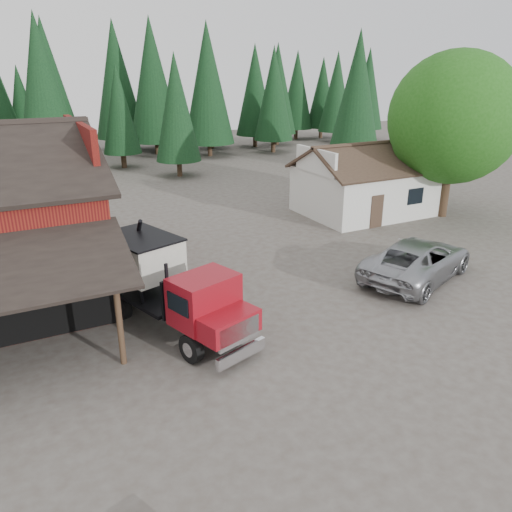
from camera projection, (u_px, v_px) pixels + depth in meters
name	position (u px, v px, depth m)	size (l,w,h in m)	color
ground	(303.00, 352.00, 17.03)	(120.00, 120.00, 0.00)	#4C433C
farmhouse	(365.00, 188.00, 32.81)	(8.60, 6.42, 4.65)	silver
deciduous_tree	(454.00, 123.00, 30.51)	(8.00, 8.00, 10.20)	#382619
conifer_backdrop	(87.00, 161.00, 51.95)	(76.00, 16.00, 16.00)	black
near_pine_b	(176.00, 108.00, 42.45)	(3.96, 3.96, 10.40)	#382619
near_pine_c	(357.00, 93.00, 45.62)	(4.84, 4.84, 12.40)	#382619
near_pine_d	(43.00, 89.00, 40.96)	(5.28, 5.28, 13.40)	#382619
feed_truck	(164.00, 282.00, 18.27)	(4.55, 8.41, 3.68)	black
silver_car	(417.00, 260.00, 22.62)	(3.03, 6.58, 1.83)	#A0A2A8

